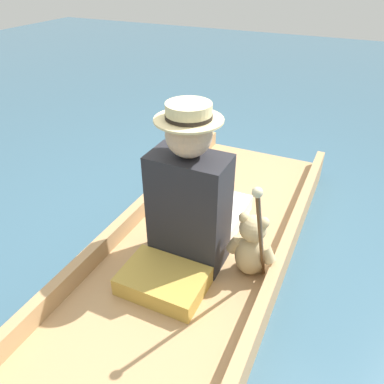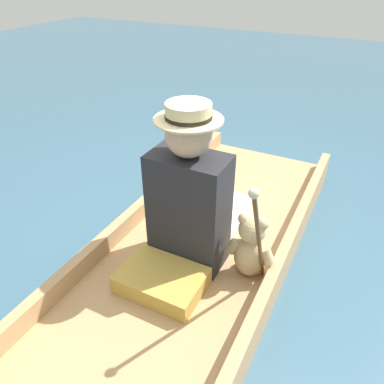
{
  "view_description": "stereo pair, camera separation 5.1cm",
  "coord_description": "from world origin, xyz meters",
  "px_view_note": "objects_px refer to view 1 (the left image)",
  "views": [
    {
      "loc": [
        0.69,
        -1.65,
        1.63
      ],
      "look_at": [
        -0.01,
        -0.14,
        0.56
      ],
      "focal_mm": 35.0,
      "sensor_mm": 36.0,
      "label": 1
    },
    {
      "loc": [
        0.74,
        -1.63,
        1.63
      ],
      "look_at": [
        -0.01,
        -0.14,
        0.56
      ],
      "focal_mm": 35.0,
      "sensor_mm": 36.0,
      "label": 2
    }
  ],
  "objects_px": {
    "wine_glass": "(170,191)",
    "walking_cane": "(260,232)",
    "seated_person": "(195,200)",
    "teddy_bear": "(251,247)"
  },
  "relations": [
    {
      "from": "seated_person",
      "to": "teddy_bear",
      "type": "distance_m",
      "value": 0.39
    },
    {
      "from": "seated_person",
      "to": "wine_glass",
      "type": "height_order",
      "value": "seated_person"
    },
    {
      "from": "wine_glass",
      "to": "walking_cane",
      "type": "distance_m",
      "value": 0.98
    },
    {
      "from": "teddy_bear",
      "to": "wine_glass",
      "type": "height_order",
      "value": "teddy_bear"
    },
    {
      "from": "teddy_bear",
      "to": "walking_cane",
      "type": "relative_size",
      "value": 0.52
    },
    {
      "from": "seated_person",
      "to": "walking_cane",
      "type": "height_order",
      "value": "seated_person"
    },
    {
      "from": "seated_person",
      "to": "walking_cane",
      "type": "relative_size",
      "value": 1.22
    },
    {
      "from": "walking_cane",
      "to": "seated_person",
      "type": "bearing_deg",
      "value": 152.06
    },
    {
      "from": "wine_glass",
      "to": "walking_cane",
      "type": "xyz_separation_m",
      "value": [
        0.76,
        -0.54,
        0.3
      ]
    },
    {
      "from": "teddy_bear",
      "to": "walking_cane",
      "type": "bearing_deg",
      "value": -67.12
    }
  ]
}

